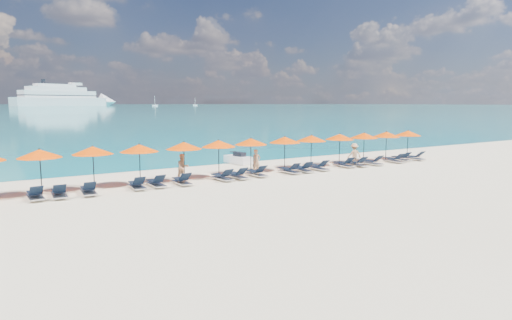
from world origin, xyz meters
TOP-DOWN VIEW (x-y plane):
  - ground at (0.00, 0.00)m, footprint 1400.00×1400.00m
  - sea at (0.00, 660.00)m, footprint 1600.00×1300.00m
  - cruise_ship at (66.11, 556.99)m, footprint 132.27×72.24m
  - sailboat_near at (149.02, 481.84)m, footprint 6.59×2.20m
  - sailboat_far at (215.72, 518.15)m, footprint 5.75×1.92m
  - jetski at (2.44, 9.59)m, footprint 1.25×2.46m
  - beachgoer_a at (1.28, 5.08)m, footprint 0.56×0.37m
  - beachgoer_b at (-3.66, 5.02)m, footprint 0.82×0.55m
  - beachgoer_c at (9.03, 4.43)m, footprint 1.12×0.75m
  - umbrella_2 at (-10.90, 5.21)m, footprint 2.10×2.10m
  - umbrella_3 at (-8.43, 5.38)m, footprint 2.10×2.10m
  - umbrella_4 at (-6.06, 5.21)m, footprint 2.10×2.10m
  - umbrella_5 at (-3.48, 5.24)m, footprint 2.10×2.10m
  - umbrella_6 at (-1.25, 5.29)m, footprint 2.10×2.10m
  - umbrella_7 at (1.10, 5.46)m, footprint 2.10×2.10m
  - umbrella_8 at (3.68, 5.41)m, footprint 2.10×2.10m
  - umbrella_9 at (5.94, 5.44)m, footprint 2.10×2.10m
  - umbrella_10 at (8.49, 5.38)m, footprint 2.10×2.10m
  - umbrella_11 at (10.90, 5.37)m, footprint 2.10×2.10m
  - umbrella_12 at (13.25, 5.33)m, footprint 2.10×2.10m
  - umbrella_13 at (15.68, 5.29)m, footprint 2.10×2.10m
  - lounger_3 at (-11.28, 4.10)m, footprint 0.71×1.73m
  - lounger_4 at (-10.27, 4.00)m, footprint 0.69×1.72m
  - lounger_5 at (-8.97, 3.96)m, footprint 0.69×1.72m
  - lounger_6 at (-6.56, 4.09)m, footprint 0.68×1.72m
  - lounger_7 at (-5.53, 4.13)m, footprint 0.66×1.71m
  - lounger_8 at (-4.13, 4.02)m, footprint 0.62×1.70m
  - lounger_9 at (-1.68, 3.99)m, footprint 0.79×1.75m
  - lounger_10 at (-0.67, 4.03)m, footprint 0.68×1.72m
  - lounger_11 at (0.72, 4.15)m, footprint 0.70×1.73m
  - lounger_12 at (3.07, 3.97)m, footprint 0.72×1.73m
  - lounger_13 at (4.15, 4.00)m, footprint 0.77×1.75m
  - lounger_14 at (5.47, 4.05)m, footprint 0.62×1.70m
  - lounger_15 at (7.88, 4.21)m, footprint 0.71×1.73m
  - lounger_16 at (8.89, 4.00)m, footprint 0.66×1.71m
  - lounger_17 at (10.28, 3.91)m, footprint 0.76×1.75m
  - lounger_18 at (12.65, 3.97)m, footprint 0.72×1.73m
  - lounger_19 at (13.77, 4.27)m, footprint 0.74×1.74m
  - lounger_20 at (15.07, 4.11)m, footprint 0.76×1.75m

SIDE VIEW (x-z plane):
  - ground at x=0.00m, z-range 0.00..0.00m
  - sea at x=0.00m, z-range 0.00..0.01m
  - lounger_3 at x=-11.28m, z-range -0.09..0.56m
  - lounger_4 at x=-10.27m, z-range -0.09..0.56m
  - lounger_5 at x=-8.97m, z-range -0.09..0.56m
  - lounger_6 at x=-6.56m, z-range -0.09..0.56m
  - lounger_7 at x=-5.53m, z-range -0.09..0.56m
  - lounger_8 at x=-4.13m, z-range -0.09..0.56m
  - lounger_9 at x=-1.68m, z-range -0.09..0.56m
  - lounger_10 at x=-0.67m, z-range -0.09..0.56m
  - lounger_11 at x=0.72m, z-range -0.09..0.56m
  - lounger_12 at x=3.07m, z-range -0.09..0.56m
  - lounger_13 at x=4.15m, z-range -0.09..0.56m
  - lounger_14 at x=5.47m, z-range -0.09..0.56m
  - lounger_15 at x=7.88m, z-range -0.09..0.56m
  - lounger_16 at x=8.89m, z-range -0.09..0.56m
  - lounger_17 at x=10.28m, z-range -0.09..0.56m
  - lounger_18 at x=12.65m, z-range -0.09..0.56m
  - lounger_19 at x=13.77m, z-range -0.09..0.56m
  - lounger_20 at x=15.07m, z-range -0.09..0.56m
  - jetski at x=2.44m, z-range -0.07..0.76m
  - beachgoer_a at x=1.28m, z-range 0.00..1.54m
  - beachgoer_b at x=-3.66m, z-range 0.00..1.57m
  - beachgoer_c at x=9.03m, z-range 0.00..1.60m
  - sailboat_far at x=215.72m, z-range -4.19..6.35m
  - sailboat_near at x=149.02m, z-range -4.80..7.28m
  - umbrella_2 at x=-10.90m, z-range 0.88..3.16m
  - umbrella_3 at x=-8.43m, z-range 0.88..3.16m
  - umbrella_4 at x=-6.06m, z-range 0.88..3.16m
  - umbrella_5 at x=-3.48m, z-range 0.88..3.16m
  - umbrella_6 at x=-1.25m, z-range 0.88..3.16m
  - umbrella_7 at x=1.10m, z-range 0.88..3.16m
  - umbrella_8 at x=3.68m, z-range 0.88..3.16m
  - umbrella_9 at x=5.94m, z-range 0.88..3.16m
  - umbrella_10 at x=8.49m, z-range 0.88..3.16m
  - umbrella_11 at x=10.90m, z-range 0.88..3.16m
  - umbrella_12 at x=13.25m, z-range 0.88..3.16m
  - umbrella_13 at x=15.68m, z-range 0.88..3.16m
  - cruise_ship at x=66.11m, z-range -8.98..28.49m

